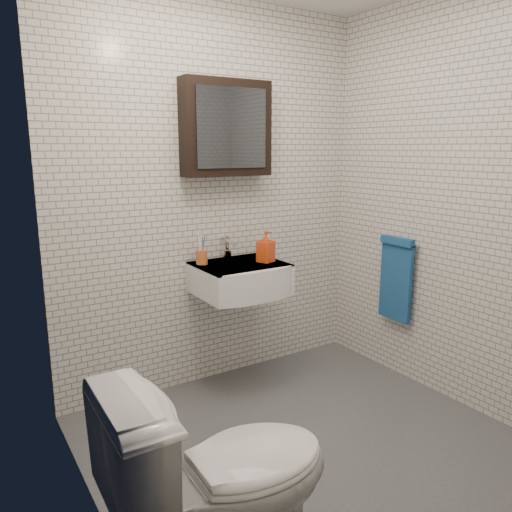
% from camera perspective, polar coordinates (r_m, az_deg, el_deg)
% --- Properties ---
extents(ground, '(2.20, 2.00, 0.01)m').
position_cam_1_polar(ground, '(2.93, 5.60, -20.36)').
color(ground, '#484A4F').
rests_on(ground, ground).
extents(room_shell, '(2.22, 2.02, 2.51)m').
position_cam_1_polar(room_shell, '(2.47, 6.31, 9.55)').
color(room_shell, silver).
rests_on(room_shell, ground).
extents(washbasin, '(0.55, 0.50, 0.20)m').
position_cam_1_polar(washbasin, '(3.21, -1.50, -2.62)').
color(washbasin, white).
rests_on(washbasin, room_shell).
extents(faucet, '(0.06, 0.20, 0.15)m').
position_cam_1_polar(faucet, '(3.34, -3.26, 0.80)').
color(faucet, silver).
rests_on(faucet, washbasin).
extents(mirror_cabinet, '(0.60, 0.15, 0.60)m').
position_cam_1_polar(mirror_cabinet, '(3.27, -3.39, 14.36)').
color(mirror_cabinet, black).
rests_on(mirror_cabinet, room_shell).
extents(towel_rail, '(0.09, 0.30, 0.58)m').
position_cam_1_polar(towel_rail, '(3.55, 15.72, -2.14)').
color(towel_rail, silver).
rests_on(towel_rail, room_shell).
extents(toothbrush_cup, '(0.09, 0.09, 0.20)m').
position_cam_1_polar(toothbrush_cup, '(3.20, -6.23, -0.03)').
color(toothbrush_cup, '#C16330').
rests_on(toothbrush_cup, washbasin).
extents(soap_bottle, '(0.12, 0.12, 0.20)m').
position_cam_1_polar(soap_bottle, '(3.24, 1.12, 1.09)').
color(soap_bottle, '#FF531A').
rests_on(soap_bottle, washbasin).
extents(toilet, '(0.83, 0.49, 0.84)m').
position_cam_1_polar(toilet, '(1.96, -3.85, -24.16)').
color(toilet, white).
rests_on(toilet, ground).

